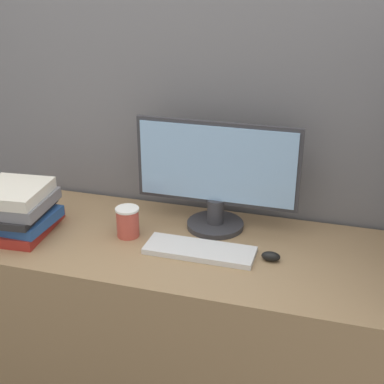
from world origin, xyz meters
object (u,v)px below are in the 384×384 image
at_px(keyboard, 200,250).
at_px(book_stack, 19,210).
at_px(mouse, 271,256).
at_px(coffee_cup, 128,222).
at_px(monitor, 216,177).

xyz_separation_m(keyboard, book_stack, (-0.68, -0.04, 0.08)).
relative_size(mouse, book_stack, 0.21).
distance_m(keyboard, book_stack, 0.69).
distance_m(mouse, coffee_cup, 0.53).
bearing_deg(coffee_cup, keyboard, -9.39).
relative_size(mouse, coffee_cup, 0.58).
height_order(monitor, book_stack, monitor).
relative_size(monitor, keyboard, 1.59).
bearing_deg(mouse, book_stack, -176.33).
bearing_deg(book_stack, monitor, 19.98).
distance_m(monitor, mouse, 0.36).
distance_m(keyboard, coffee_cup, 0.29).
bearing_deg(mouse, keyboard, -175.61).
height_order(mouse, coffee_cup, coffee_cup).
xyz_separation_m(keyboard, coffee_cup, (-0.29, 0.05, 0.05)).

